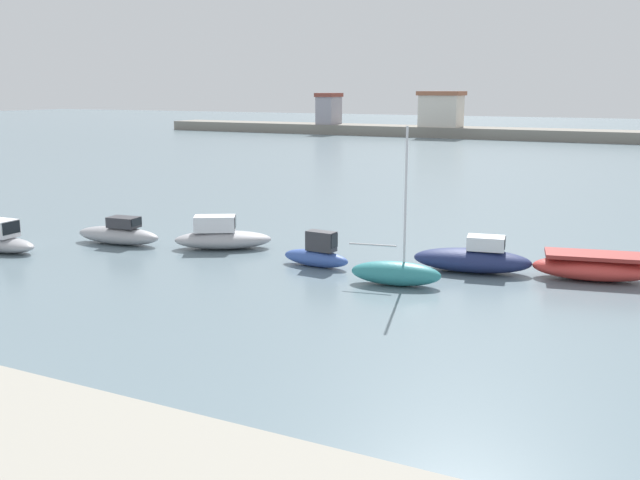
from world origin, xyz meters
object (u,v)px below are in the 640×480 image
object	(u,v)px
moored_boat_2	(119,234)
moored_boat_5	(396,272)
moored_boat_1	(1,240)
moored_boat_6	(473,259)
moored_boat_4	(317,254)
moored_boat_7	(594,267)
moored_boat_3	(222,237)

from	to	relation	value
moored_boat_2	moored_boat_5	world-z (taller)	moored_boat_5
moored_boat_1	moored_boat_6	bearing A→B (deg)	15.21
moored_boat_1	moored_boat_4	distance (m)	16.51
moored_boat_7	moored_boat_1	bearing A→B (deg)	-176.22
moored_boat_2	moored_boat_5	xyz separation A→B (m)	(16.22, -0.98, -0.01)
moored_boat_3	moored_boat_7	size ratio (longest dim) A/B	0.97
moored_boat_1	moored_boat_2	world-z (taller)	moored_boat_1
moored_boat_3	moored_boat_5	distance (m)	10.99
moored_boat_1	moored_boat_5	xyz separation A→B (m)	(20.34, 3.14, -0.06)
moored_boat_1	moored_boat_6	size ratio (longest dim) A/B	0.77
moored_boat_1	moored_boat_7	bearing A→B (deg)	14.24
moored_boat_4	moored_boat_5	bearing A→B (deg)	-13.65
moored_boat_6	moored_boat_2	bearing A→B (deg)	177.88
moored_boat_1	moored_boat_3	bearing A→B (deg)	29.14
moored_boat_3	moored_boat_5	bearing A→B (deg)	-43.94
moored_boat_3	moored_boat_6	xyz separation A→B (m)	(13.02, 1.10, 0.00)
moored_boat_3	moored_boat_5	size ratio (longest dim) A/B	0.79
moored_boat_7	moored_boat_6	bearing A→B (deg)	179.37
moored_boat_3	moored_boat_6	size ratio (longest dim) A/B	0.96
moored_boat_1	moored_boat_6	xyz separation A→B (m)	(22.68, 6.83, 0.01)
moored_boat_1	moored_boat_5	size ratio (longest dim) A/B	0.64
moored_boat_2	moored_boat_6	world-z (taller)	moored_boat_6
moored_boat_3	moored_boat_4	distance (m)	6.35
moored_boat_1	moored_boat_3	xyz separation A→B (m)	(9.65, 5.73, 0.00)
moored_boat_4	moored_boat_6	xyz separation A→B (m)	(6.79, 2.32, 0.01)
moored_boat_5	moored_boat_6	bearing A→B (deg)	47.21
moored_boat_3	moored_boat_5	xyz separation A→B (m)	(10.68, -2.60, -0.06)
moored_boat_4	moored_boat_6	world-z (taller)	moored_boat_4
moored_boat_7	moored_boat_5	bearing A→B (deg)	-159.56
moored_boat_5	moored_boat_2	bearing A→B (deg)	166.09
moored_boat_6	moored_boat_4	bearing A→B (deg)	-171.60
moored_boat_5	moored_boat_7	distance (m)	8.79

